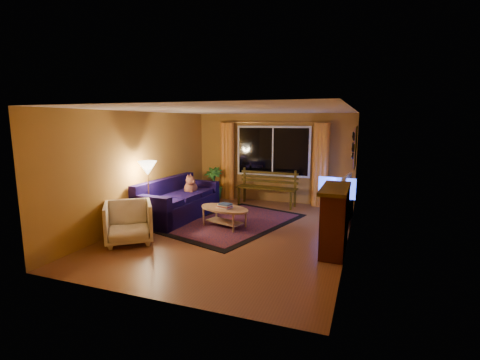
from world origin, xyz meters
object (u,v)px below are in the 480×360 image
(armchair, at_px, (128,220))
(bench, at_px, (266,197))
(floor_lamp, at_px, (149,194))
(tv_console, at_px, (340,211))
(coffee_table, at_px, (225,217))
(sofa, at_px, (179,199))

(armchair, bearing_deg, bench, 28.18)
(bench, relative_size, floor_lamp, 1.15)
(armchair, bearing_deg, tv_console, -0.18)
(tv_console, bearing_deg, coffee_table, -143.05)
(bench, xyz_separation_m, tv_console, (2.02, -0.89, -0.01))
(coffee_table, distance_m, tv_console, 2.68)
(bench, bearing_deg, sofa, -126.53)
(bench, distance_m, floor_lamp, 3.33)
(sofa, relative_size, floor_lamp, 1.60)
(bench, distance_m, tv_console, 2.20)
(tv_console, bearing_deg, bench, 163.71)
(tv_console, bearing_deg, sofa, -156.99)
(bench, height_order, floor_lamp, floor_lamp)
(armchair, height_order, floor_lamp, floor_lamp)
(coffee_table, relative_size, tv_console, 1.04)
(bench, relative_size, armchair, 1.90)
(armchair, relative_size, coffee_table, 0.72)
(sofa, xyz_separation_m, armchair, (-0.01, -1.84, -0.03))
(floor_lamp, distance_m, coffee_table, 1.73)
(bench, height_order, coffee_table, bench)
(sofa, xyz_separation_m, floor_lamp, (-0.28, -0.79, 0.25))
(floor_lamp, xyz_separation_m, coffee_table, (1.59, 0.48, -0.50))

